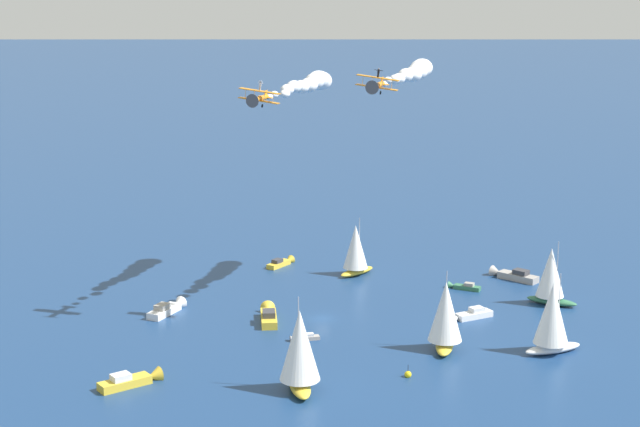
{
  "coord_description": "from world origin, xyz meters",
  "views": [
    {
      "loc": [
        -62.6,
        164.31,
        59.81
      ],
      "look_at": [
        -0.05,
        1.07,
        19.57
      ],
      "focal_mm": 58.01,
      "sensor_mm": 36.0,
      "label": 1
    }
  ],
  "objects": [
    {
      "name": "sailboat_inshore",
      "position": [
        -8.7,
        31.95,
        6.44
      ],
      "size": [
        8.39,
        11.04,
        14.12
      ],
      "color": "gold",
      "rests_on": "ground_plane"
    },
    {
      "name": "motorboat_far_stbd",
      "position": [
        -24.57,
        -9.28,
        0.67
      ],
      "size": [
        7.28,
        7.9,
        2.48
      ],
      "color": "white",
      "rests_on": "ground_plane"
    },
    {
      "name": "motorboat_outer_ring_b",
      "position": [
        20.39,
        -29.57,
        0.6
      ],
      "size": [
        3.65,
        7.86,
        2.21
      ],
      "color": "gold",
      "rests_on": "ground_plane"
    },
    {
      "name": "smoke_trail_wingman",
      "position": [
        10.97,
        -23.22,
        39.59
      ],
      "size": [
        5.86,
        33.84,
        4.62
      ],
      "color": "white"
    },
    {
      "name": "sailboat_outer_ring_e",
      "position": [
        -36.77,
        -23.04,
        5.59
      ],
      "size": [
        9.76,
        5.88,
        12.24
      ],
      "color": "#33704C",
      "rests_on": "ground_plane"
    },
    {
      "name": "motorboat_mid_cluster",
      "position": [
        8.68,
        3.95,
        0.83
      ],
      "size": [
        7.05,
        10.72,
        3.07
      ],
      "color": "gold",
      "rests_on": "ground_plane"
    },
    {
      "name": "motorboat_ahead",
      "position": [
        -1.1,
        11.54,
        0.39
      ],
      "size": [
        4.86,
        3.85,
        1.45
      ],
      "color": "#9E9993",
      "rests_on": "ground_plane"
    },
    {
      "name": "sailboat_outer_ring_a",
      "position": [
        -24.43,
        7.58,
        5.99
      ],
      "size": [
        6.57,
        10.52,
        13.11
      ],
      "color": "gold",
      "rests_on": "ground_plane"
    },
    {
      "name": "marker_buoy",
      "position": [
        -22.11,
        21.02,
        0.39
      ],
      "size": [
        1.1,
        1.1,
        2.1
      ],
      "color": "yellow",
      "rests_on": "ground_plane"
    },
    {
      "name": "biplane_wingman",
      "position": [
        9.49,
        5.01,
        39.69
      ],
      "size": [
        7.4,
        6.81,
        3.64
      ],
      "color": "orange"
    },
    {
      "name": "motorboat_far_port",
      "position": [
        27.37,
        6.79,
        0.75
      ],
      "size": [
        3.12,
        9.77,
        2.79
      ],
      "color": "white",
      "rests_on": "ground_plane"
    },
    {
      "name": "smoke_trail_lead",
      "position": [
        -8.45,
        -28.52,
        41.98
      ],
      "size": [
        5.6,
        33.83,
        4.05
      ],
      "color": "white"
    },
    {
      "name": "sailboat_offshore",
      "position": [
        -40.88,
        2.8,
        6.07
      ],
      "size": [
        9.49,
        9.18,
        13.31
      ],
      "color": "white",
      "rests_on": "ground_plane"
    },
    {
      "name": "biplane_lead",
      "position": [
        -9.75,
        -0.17,
        42.13
      ],
      "size": [
        7.4,
        6.81,
        3.64
      ],
      "color": "orange"
    },
    {
      "name": "motorboat_trailing",
      "position": [
        15.49,
        38.86,
        0.77
      ],
      "size": [
        7.43,
        9.66,
        2.86
      ],
      "color": "gold",
      "rests_on": "ground_plane"
    },
    {
      "name": "wingwalker_lead",
      "position": [
        -9.99,
        -0.17,
        44.27
      ],
      "size": [
        1.5,
        0.22,
        1.53
      ],
      "color": "black"
    },
    {
      "name": "ground_plane",
      "position": [
        0.0,
        0.0,
        0.0
      ],
      "size": [
        2000.0,
        2000.0,
        0.0
      ],
      "primitive_type": "plane",
      "color": "navy"
    },
    {
      "name": "wingwalker_wingman",
      "position": [
        9.25,
        5.01,
        41.87
      ],
      "size": [
        0.93,
        0.22,
        1.78
      ],
      "color": "white"
    },
    {
      "name": "sailboat_outer_ring_c",
      "position": [
        3.44,
        -28.43,
        5.41
      ],
      "size": [
        6.66,
        9.45,
        11.85
      ],
      "color": "gold",
      "rests_on": "ground_plane"
    },
    {
      "name": "motorboat_near_centre",
      "position": [
        -19.43,
        -26.61,
        0.5
      ],
      "size": [
        6.49,
        2.13,
        1.85
      ],
      "color": "#33704C",
      "rests_on": "ground_plane"
    },
    {
      "name": "motorboat_outer_ring_d",
      "position": [
        -27.07,
        -37.03,
        0.8
      ],
      "size": [
        10.5,
        6.02,
        2.97
      ],
      "color": "#9E9993",
      "rests_on": "ground_plane"
    }
  ]
}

